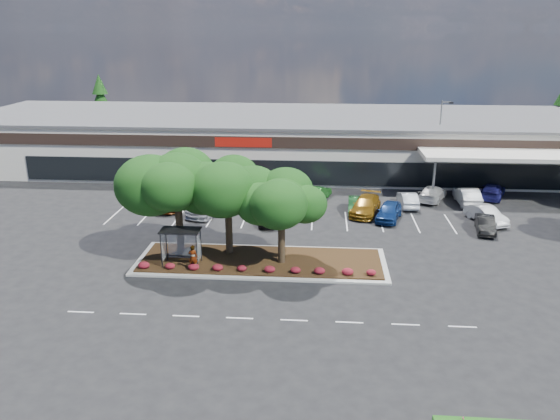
{
  "coord_description": "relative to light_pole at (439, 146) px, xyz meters",
  "views": [
    {
      "loc": [
        2.11,
        -32.02,
        16.14
      ],
      "look_at": [
        -0.97,
        8.38,
        2.6
      ],
      "focal_mm": 35.0,
      "sensor_mm": 36.0,
      "label": 1
    }
  ],
  "objects": [
    {
      "name": "island_tree_east",
      "position": [
        -15.53,
        -24.29,
        -0.36
      ],
      "size": [
        5.8,
        5.8,
        6.5
      ],
      "primitive_type": null,
      "color": "#113E0D",
      "rests_on": "landscape_island"
    },
    {
      "name": "car_8",
      "position": [
        0.87,
        -16.24,
        -3.21
      ],
      "size": [
        2.05,
        4.19,
        1.32
      ],
      "primitive_type": "imported",
      "rotation": [
        0.0,
        0.0,
        -0.17
      ],
      "color": "black",
      "rests_on": "ground"
    },
    {
      "name": "car_9",
      "position": [
        -28.83,
        -6.6,
        -3.01
      ],
      "size": [
        2.7,
        6.01,
        1.71
      ],
      "primitive_type": "imported",
      "rotation": [
        0.0,
        0.0,
        3.19
      ],
      "color": "#184E1E",
      "rests_on": "ground"
    },
    {
      "name": "car_5",
      "position": [
        -8.73,
        -12.29,
        -3.09
      ],
      "size": [
        3.5,
        5.74,
        1.56
      ],
      "primitive_type": "imported",
      "rotation": [
        0.0,
        0.0,
        -0.26
      ],
      "color": "brown",
      "rests_on": "ground"
    },
    {
      "name": "bus_shelter",
      "position": [
        -22.53,
        -25.04,
        -1.56
      ],
      "size": [
        2.75,
        1.55,
        2.59
      ],
      "color": "black",
      "rests_on": "landscape_island"
    },
    {
      "name": "car_6",
      "position": [
        -6.8,
        -13.79,
        -3.1
      ],
      "size": [
        3.03,
        4.85,
        1.54
      ],
      "primitive_type": "imported",
      "rotation": [
        0.0,
        0.0,
        -0.29
      ],
      "color": "navy",
      "rests_on": "ground"
    },
    {
      "name": "ground",
      "position": [
        -15.03,
        -27.99,
        -3.87
      ],
      "size": [
        160.0,
        160.0,
        0.0
      ],
      "primitive_type": "plane",
      "color": "black",
      "rests_on": "ground"
    },
    {
      "name": "retail_store",
      "position": [
        -14.97,
        5.92,
        -0.71
      ],
      "size": [
        80.4,
        25.2,
        6.25
      ],
      "color": "beige",
      "rests_on": "ground"
    },
    {
      "name": "car_17",
      "position": [
        4.23,
        -6.44,
        -3.13
      ],
      "size": [
        3.94,
        5.51,
        1.48
      ],
      "primitive_type": "imported",
      "rotation": [
        0.0,
        0.0,
        2.73
      ],
      "color": "navy",
      "rests_on": "ground"
    },
    {
      "name": "car_12",
      "position": [
        -13.24,
        -8.43,
        -3.16
      ],
      "size": [
        3.08,
        4.52,
        1.41
      ],
      "primitive_type": "imported",
      "rotation": [
        0.0,
        0.0,
        2.73
      ],
      "color": "#165216",
      "rests_on": "ground"
    },
    {
      "name": "island_tree_mid",
      "position": [
        -19.53,
        -22.79,
        0.05
      ],
      "size": [
        6.6,
        6.6,
        7.32
      ],
      "primitive_type": null,
      "color": "#113E0D",
      "rests_on": "landscape_island"
    },
    {
      "name": "conifer_north_west",
      "position": [
        -45.03,
        18.01,
        1.13
      ],
      "size": [
        4.4,
        4.4,
        10.0
      ],
      "primitive_type": "cone",
      "color": "#113E0D",
      "rests_on": "ground"
    },
    {
      "name": "lane_markings",
      "position": [
        -15.17,
        -17.56,
        -3.86
      ],
      "size": [
        33.12,
        20.06,
        0.01
      ],
      "color": "silver",
      "rests_on": "ground"
    },
    {
      "name": "car_11",
      "position": [
        -17.96,
        -5.63,
        -3.18
      ],
      "size": [
        3.48,
        5.38,
        1.38
      ],
      "primitive_type": "imported",
      "rotation": [
        0.0,
        0.0,
        3.4
      ],
      "color": "silver",
      "rests_on": "ground"
    },
    {
      "name": "car_7",
      "position": [
        1.58,
        -13.94,
        -3.14
      ],
      "size": [
        3.14,
        4.66,
        1.45
      ],
      "primitive_type": "imported",
      "rotation": [
        0.0,
        0.0,
        0.4
      ],
      "color": "silver",
      "rests_on": "ground"
    },
    {
      "name": "conifer_north_east",
      "position": [
        18.97,
        16.01,
        0.63
      ],
      "size": [
        3.96,
        3.96,
        9.0
      ],
      "primitive_type": "cone",
      "color": "#113E0D",
      "rests_on": "ground"
    },
    {
      "name": "car_10",
      "position": [
        -20.35,
        -9.0,
        -3.1
      ],
      "size": [
        4.33,
        6.06,
        1.53
      ],
      "primitive_type": "imported",
      "rotation": [
        0.0,
        0.0,
        2.78
      ],
      "color": "maroon",
      "rests_on": "ground"
    },
    {
      "name": "car_16",
      "position": [
        1.23,
        -8.65,
        -3.05
      ],
      "size": [
        1.74,
        4.98,
        1.64
      ],
      "primitive_type": "imported",
      "rotation": [
        0.0,
        0.0,
        3.14
      ],
      "color": "white",
      "rests_on": "ground"
    },
    {
      "name": "car_14",
      "position": [
        -4.56,
        -9.82,
        -3.17
      ],
      "size": [
        1.61,
        4.27,
        1.39
      ],
      "primitive_type": "imported",
      "rotation": [
        0.0,
        0.0,
        3.17
      ],
      "color": "silver",
      "rests_on": "ground"
    },
    {
      "name": "car_4",
      "position": [
        -9.55,
        -12.0,
        -3.18
      ],
      "size": [
        1.62,
        4.21,
        1.37
      ],
      "primitive_type": "imported",
      "rotation": [
        0.0,
        0.0,
        -0.04
      ],
      "color": "#194D20",
      "rests_on": "ground"
    },
    {
      "name": "car_1",
      "position": [
        -23.06,
        -13.2,
        -3.03
      ],
      "size": [
        3.91,
        6.21,
        1.68
      ],
      "primitive_type": "imported",
      "rotation": [
        0.0,
        0.0,
        -0.29
      ],
      "color": "#A2A5AE",
      "rests_on": "ground"
    },
    {
      "name": "person_waiting",
      "position": [
        -21.53,
        -25.99,
        -2.72
      ],
      "size": [
        0.68,
        0.48,
        1.78
      ],
      "primitive_type": "imported",
      "rotation": [
        0.0,
        0.0,
        3.06
      ],
      "color": "#594C47",
      "rests_on": "landscape_island"
    },
    {
      "name": "landscape_island",
      "position": [
        -17.03,
        -23.99,
        -3.74
      ],
      "size": [
        18.0,
        6.0,
        0.26
      ],
      "color": "#ACACA6",
      "rests_on": "ground"
    },
    {
      "name": "light_pole",
      "position": [
        0.0,
        0.0,
        0.0
      ],
      "size": [
        1.43,
        0.55,
        8.79
      ],
      "rotation": [
        0.0,
        0.0,
        -0.13
      ],
      "color": "#ACACA6",
      "rests_on": "ground"
    },
    {
      "name": "car_13",
      "position": [
        -13.75,
        -8.2,
        -3.17
      ],
      "size": [
        3.82,
        5.48,
        1.39
      ],
      "primitive_type": "imported",
      "rotation": [
        0.0,
        0.0,
        2.81
      ],
      "color": "#B4B4B4",
      "rests_on": "ground"
    },
    {
      "name": "car_15",
      "position": [
        -1.85,
        -7.61,
        -3.15
      ],
      "size": [
        3.84,
        5.35,
        1.44
      ],
      "primitive_type": "imported",
      "rotation": [
        0.0,
        0.0,
        2.73
      ],
      "color": "silver",
      "rests_on": "ground"
    },
    {
      "name": "shrub_row",
      "position": [
        -17.03,
        -26.09,
        -3.36
      ],
      "size": [
        17.0,
        0.8,
        0.5
      ],
      "primitive_type": null,
      "color": "maroon",
      "rests_on": "landscape_island"
    },
    {
      "name": "car_3",
      "position": [
        -17.12,
        -12.53,
        -3.19
      ],
      "size": [
        1.73,
        4.01,
        1.35
      ],
      "primitive_type": "imported",
      "rotation": [
        0.0,
        0.0,
        -0.03
      ],
      "color": "slate",
      "rests_on": "ground"
    },
    {
      "name": "island_tree_west",
      "position": [
        -23.03,
        -23.49,
        0.34
      ],
      "size": [
        7.2,
        7.2,
        7.89
      ],
      "primitive_type": null,
      "color": "#113E0D",
      "rests_on": "landscape_island"
    },
    {
      "name": "car_0",
      "position": [
        -27.02,
        -12.02,
        -3.13
      ],
      "size": [
        2.87,
        5.49,
        1.47
      ],
      "primitive_type": "imported",
      "rotation": [
        0.0,
        0.0,
        0.08
      ],
      "color": "#612D0E",
      "rests_on": "ground"
    },
    {
      "name": "car_2",
      "position": [
        -17.56,
        -15.39,
        -3.1
      ],
      "size": [
        2.92,
        4.82,
        1.53
      ],
      "primitive_type": "imported",
      "rotation": [
        0.0,
        0.0,
        0.26
      ],
      "color": "black",
      "rests_on": "ground"
    }
  ]
}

